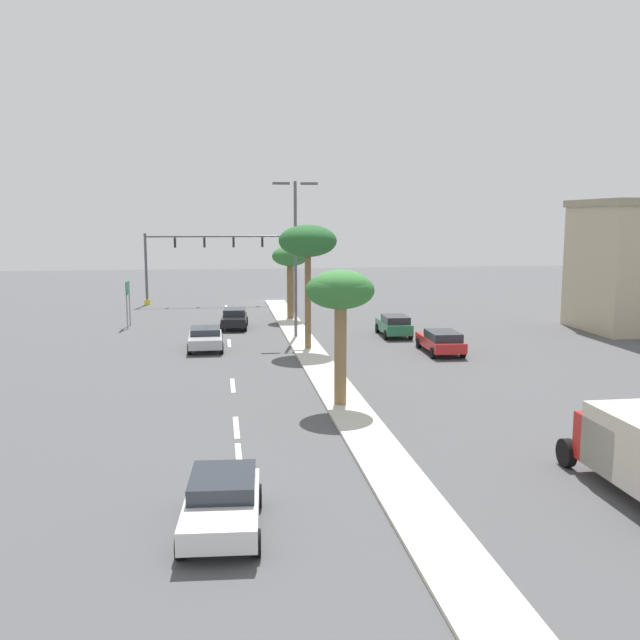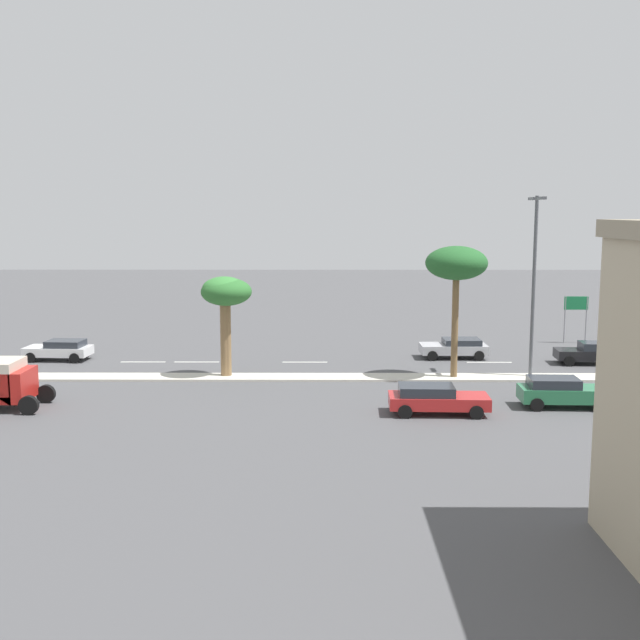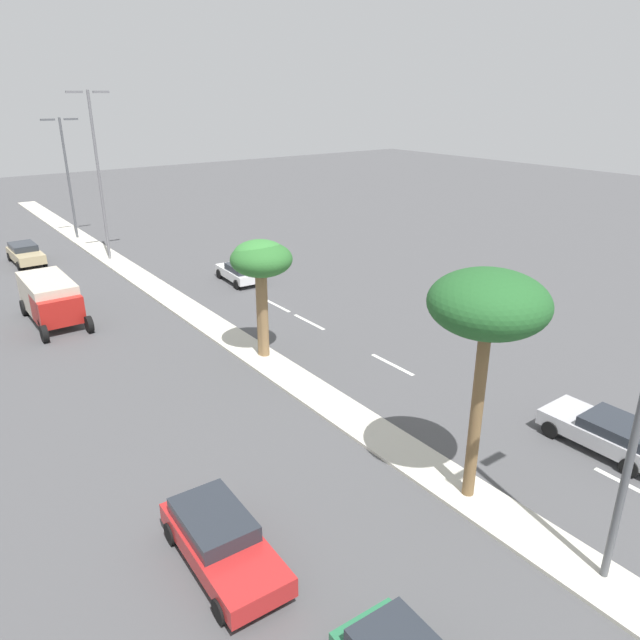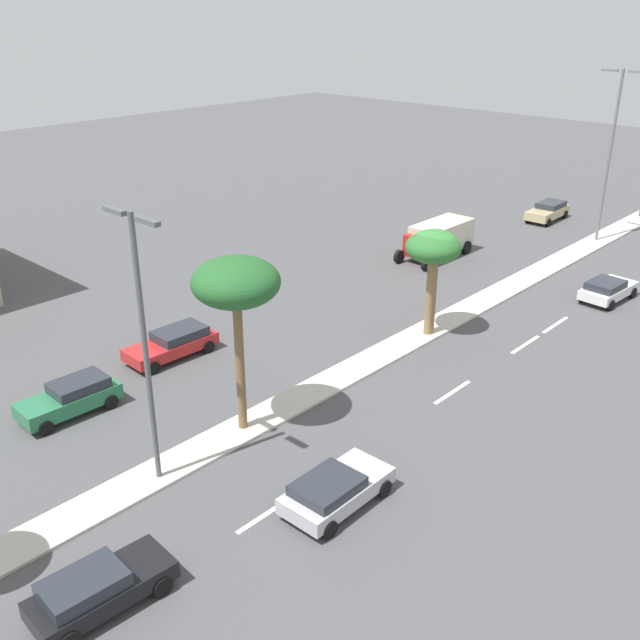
# 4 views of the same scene
# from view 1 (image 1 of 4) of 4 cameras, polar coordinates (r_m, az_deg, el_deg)

# --- Properties ---
(ground_plane) EXTENTS (160.00, 160.00, 0.00)m
(ground_plane) POSITION_cam_1_polar(r_m,az_deg,el_deg) (32.51, 1.15, -5.61)
(ground_plane) COLOR #4C4C4F
(median_curb) EXTENTS (1.80, 90.06, 0.12)m
(median_curb) POSITION_cam_1_polar(r_m,az_deg,el_deg) (23.08, 5.25, -11.33)
(median_curb) COLOR beige
(median_curb) RESTS_ON ground
(lane_stripe_front) EXTENTS (0.20, 2.80, 0.01)m
(lane_stripe_front) POSITION_cam_1_polar(r_m,az_deg,el_deg) (62.66, -7.65, 1.02)
(lane_stripe_front) COLOR silver
(lane_stripe_front) RESTS_ON ground
(lane_stripe_outboard) EXTENTS (0.20, 2.80, 0.01)m
(lane_stripe_outboard) POSITION_cam_1_polar(r_m,az_deg,el_deg) (54.50, -7.56, -0.05)
(lane_stripe_outboard) COLOR silver
(lane_stripe_outboard) RESTS_ON ground
(lane_stripe_center) EXTENTS (0.20, 2.80, 0.01)m
(lane_stripe_center) POSITION_cam_1_polar(r_m,az_deg,el_deg) (44.63, -7.41, -1.87)
(lane_stripe_center) COLOR silver
(lane_stripe_center) RESTS_ON ground
(lane_stripe_far) EXTENTS (0.20, 2.80, 0.01)m
(lane_stripe_far) POSITION_cam_1_polar(r_m,az_deg,el_deg) (33.36, -7.12, -5.31)
(lane_stripe_far) COLOR silver
(lane_stripe_far) RESTS_ON ground
(lane_stripe_inboard) EXTENTS (0.20, 2.80, 0.01)m
(lane_stripe_inboard) POSITION_cam_1_polar(r_m,az_deg,el_deg) (26.83, -6.83, -8.67)
(lane_stripe_inboard) COLOR silver
(lane_stripe_inboard) RESTS_ON ground
(lane_stripe_mid) EXTENTS (0.20, 2.80, 0.01)m
(lane_stripe_mid) POSITION_cam_1_polar(r_m,az_deg,el_deg) (23.63, -6.63, -11.02)
(lane_stripe_mid) COLOR silver
(lane_stripe_mid) RESTS_ON ground
(traffic_signal_gantry) EXTENTS (13.49, 0.53, 6.51)m
(traffic_signal_gantry) POSITION_cam_1_polar(r_m,az_deg,el_deg) (65.32, -10.91, 5.04)
(traffic_signal_gantry) COLOR #515459
(traffic_signal_gantry) RESTS_ON ground
(directional_road_sign) EXTENTS (0.10, 1.69, 3.35)m
(directional_road_sign) POSITION_cam_1_polar(r_m,az_deg,el_deg) (52.23, -15.39, 2.09)
(directional_road_sign) COLOR gray
(directional_road_sign) RESTS_ON ground
(palm_tree_far) EXTENTS (2.81, 2.81, 5.60)m
(palm_tree_far) POSITION_cam_1_polar(r_m,az_deg,el_deg) (54.18, -2.44, 4.98)
(palm_tree_far) COLOR brown
(palm_tree_far) RESTS_ON median_curb
(palm_tree_right) EXTENTS (3.42, 3.42, 7.33)m
(palm_tree_right) POSITION_cam_1_polar(r_m,az_deg,el_deg) (41.28, -1.00, 6.30)
(palm_tree_right) COLOR brown
(palm_tree_right) RESTS_ON median_curb
(palm_tree_trailing) EXTENTS (2.44, 2.44, 5.61)m
(palm_tree_trailing) POSITION_cam_1_polar(r_m,az_deg,el_deg) (28.63, 1.69, 2.11)
(palm_tree_trailing) COLOR olive
(palm_tree_trailing) RESTS_ON median_curb
(palm_tree_front) EXTENTS (2.85, 2.85, 5.55)m
(palm_tree_front) POSITION_cam_1_polar(r_m,az_deg,el_deg) (28.75, 1.64, 2.12)
(palm_tree_front) COLOR olive
(palm_tree_front) RESTS_ON median_curb
(street_lamp_left) EXTENTS (2.90, 0.24, 10.06)m
(street_lamp_left) POSITION_cam_1_polar(r_m,az_deg,el_deg) (45.61, -2.02, 5.99)
(street_lamp_left) COLOR #515459
(street_lamp_left) RESTS_ON median_curb
(sedan_black_front) EXTENTS (2.07, 4.28, 1.36)m
(sedan_black_front) POSITION_cam_1_polar(r_m,az_deg,el_deg) (50.68, -6.98, 0.17)
(sedan_black_front) COLOR black
(sedan_black_front) RESTS_ON ground
(sedan_red_inboard) EXTENTS (2.09, 4.66, 1.35)m
(sedan_red_inboard) POSITION_cam_1_polar(r_m,az_deg,el_deg) (41.43, 9.83, -1.68)
(sedan_red_inboard) COLOR red
(sedan_red_inboard) RESTS_ON ground
(sedan_green_center) EXTENTS (1.98, 4.29, 1.44)m
(sedan_green_center) POSITION_cam_1_polar(r_m,az_deg,el_deg) (47.01, 6.05, -0.39)
(sedan_green_center) COLOR #287047
(sedan_green_center) RESTS_ON ground
(sedan_silver_far) EXTENTS (2.10, 4.22, 1.26)m
(sedan_silver_far) POSITION_cam_1_polar(r_m,az_deg,el_deg) (42.64, -9.31, -1.44)
(sedan_silver_far) COLOR #B2B2B7
(sedan_silver_far) RESTS_ON ground
(sedan_white_leading) EXTENTS (2.18, 4.11, 1.29)m
(sedan_white_leading) POSITION_cam_1_polar(r_m,az_deg,el_deg) (18.38, -7.97, -14.47)
(sedan_white_leading) COLOR silver
(sedan_white_leading) RESTS_ON ground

